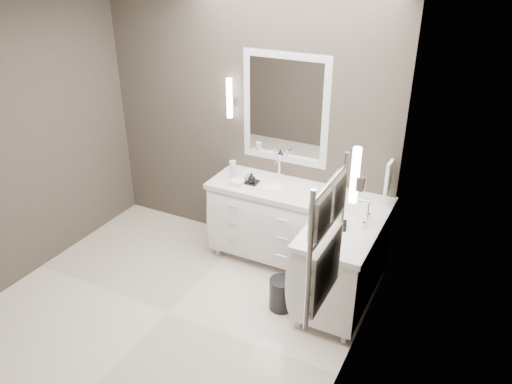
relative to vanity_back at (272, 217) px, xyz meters
The scene contains 19 objects.
floor 1.39m from the vanity_back, 110.17° to the right, with size 3.20×3.00×0.01m, color white.
wall_back 1.01m from the vanity_back, 148.11° to the left, with size 3.20×0.01×2.70m, color #433B35.
wall_left 2.54m from the vanity_back, 149.20° to the right, with size 0.01×3.00×2.70m, color #433B35.
wall_right 1.89m from the vanity_back, 46.69° to the right, with size 0.01×3.00×2.70m, color #433B35.
vanity_back is the anchor object (origin of this frame).
vanity_right 0.93m from the vanity_back, 20.38° to the right, with size 0.59×1.24×0.97m.
mirror_back 1.10m from the vanity_back, 90.00° to the left, with size 0.90×0.02×1.10m.
mirror_right 1.62m from the vanity_back, 20.48° to the right, with size 0.02×0.90×1.10m.
sconce_back 1.27m from the vanity_back, 160.98° to the left, with size 0.06×0.06×0.40m.
sconce_right 1.84m from the vanity_back, 43.07° to the right, with size 0.06×0.06×0.40m.
towel_bar_corner 1.26m from the vanity_back, ahead, with size 0.03×0.22×0.30m.
towel_ladder 2.16m from the vanity_back, 55.90° to the right, with size 0.06×0.58×0.90m.
waste_bin 0.88m from the vanity_back, 58.41° to the right, with size 0.22×0.22×0.31m, color black.
amenity_tray_back 0.44m from the vanity_back, 166.67° to the right, with size 0.15×0.12×0.02m, color black.
amenity_tray_right 1.03m from the vanity_back, 28.82° to the right, with size 0.12×0.17×0.02m, color black.
water_bottle 0.63m from the vanity_back, behind, with size 0.06×0.06×0.19m, color silver.
soap_bottle_a 0.51m from the vanity_back, behind, with size 0.05×0.06×0.12m, color white.
soap_bottle_b 0.48m from the vanity_back, 156.46° to the right, with size 0.08×0.08×0.10m, color black.
soap_bottle_c 1.07m from the vanity_back, 28.82° to the right, with size 0.07×0.07×0.18m, color white.
Camera 1 is at (2.30, -2.79, 3.01)m, focal length 35.00 mm.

